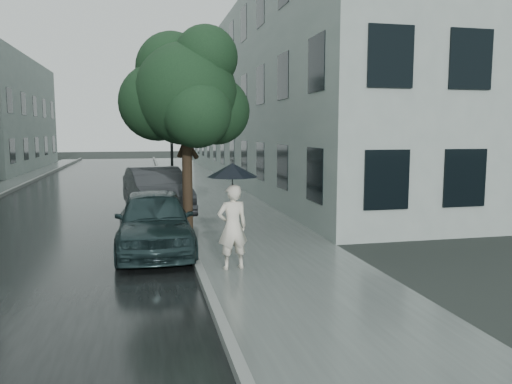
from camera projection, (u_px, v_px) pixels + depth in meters
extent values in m
plane|color=black|center=(273.00, 266.00, 10.44)|extent=(120.00, 120.00, 0.00)
cube|color=slate|center=(210.00, 194.00, 22.12)|extent=(3.50, 60.00, 0.01)
cube|color=slate|center=(168.00, 194.00, 21.71)|extent=(0.15, 60.00, 0.15)
cube|color=black|center=(84.00, 198.00, 20.95)|extent=(6.85, 60.00, 0.00)
cube|color=#95A29C|center=(280.00, 102.00, 29.97)|extent=(7.00, 36.00, 9.00)
cube|color=black|center=(222.00, 102.00, 29.21)|extent=(0.08, 32.40, 7.20)
cube|color=black|center=(35.00, 114.00, 36.74)|extent=(0.08, 16.20, 6.40)
imported|color=silver|center=(233.00, 227.00, 10.10)|extent=(0.69, 0.51, 1.74)
cylinder|color=black|center=(233.00, 199.00, 10.01)|extent=(0.02, 0.02, 0.89)
cone|color=black|center=(232.00, 170.00, 9.94)|extent=(1.26, 1.26, 0.28)
cylinder|color=black|center=(232.00, 162.00, 9.92)|extent=(0.02, 0.02, 0.08)
cylinder|color=black|center=(233.00, 222.00, 10.06)|extent=(0.03, 0.03, 0.06)
cylinder|color=#332619|center=(187.00, 184.00, 13.50)|extent=(0.27, 0.27, 2.73)
sphere|color=#1B3C1F|center=(186.00, 94.00, 13.20)|extent=(2.71, 2.71, 2.71)
sphere|color=#1B3C1F|center=(216.00, 111.00, 13.74)|extent=(1.87, 1.87, 1.87)
sphere|color=#1B3C1F|center=(158.00, 102.00, 13.47)|extent=(2.09, 2.09, 2.09)
sphere|color=#1B3C1F|center=(197.00, 113.00, 12.60)|extent=(1.76, 1.76, 1.76)
sphere|color=#1B3C1F|center=(172.00, 68.00, 13.65)|extent=(1.98, 1.98, 1.98)
sphere|color=#1B3C1F|center=(206.00, 57.00, 13.00)|extent=(1.68, 1.68, 1.68)
cylinder|color=black|center=(172.00, 141.00, 21.22)|extent=(0.12, 0.12, 4.79)
cylinder|color=black|center=(173.00, 194.00, 21.50)|extent=(0.28, 0.28, 0.20)
cylinder|color=black|center=(164.00, 83.00, 20.91)|extent=(0.51, 0.17, 0.08)
sphere|color=silver|center=(157.00, 85.00, 20.90)|extent=(0.32, 0.32, 0.32)
imported|color=#1C2E2F|center=(154.00, 220.00, 11.63)|extent=(1.73, 4.28, 1.46)
imported|color=#27292C|center=(156.00, 191.00, 16.96)|extent=(2.41, 4.95, 1.56)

